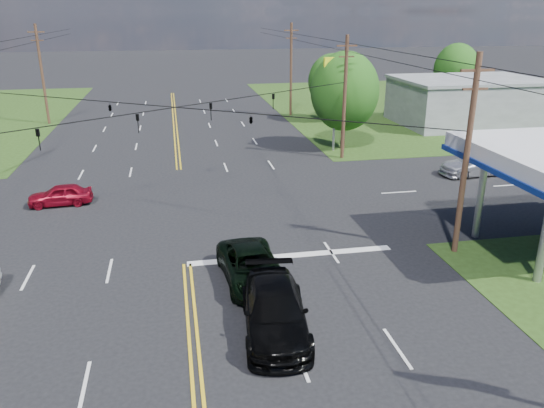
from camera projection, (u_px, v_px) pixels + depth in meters
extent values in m
plane|color=black|center=(182.00, 206.00, 32.12)|extent=(280.00, 280.00, 0.00)
cube|color=#253C13|center=(451.00, 104.00, 67.78)|extent=(46.00, 48.00, 0.03)
cube|color=silver|center=(291.00, 256.00, 25.61)|extent=(10.00, 0.50, 0.02)
cube|color=slate|center=(467.00, 103.00, 55.08)|extent=(14.00, 10.00, 4.40)
cylinder|color=#A5A5AA|center=(481.00, 195.00, 27.02)|extent=(0.36, 0.36, 4.65)
cylinder|color=#492F1E|center=(466.00, 158.00, 24.46)|extent=(0.28, 0.28, 9.50)
cube|color=#492F1E|center=(478.00, 70.00, 23.11)|extent=(1.60, 0.12, 0.12)
cube|color=#492F1E|center=(475.00, 89.00, 23.38)|extent=(1.20, 0.10, 0.10)
cylinder|color=#492F1E|center=(345.00, 99.00, 41.08)|extent=(0.28, 0.28, 9.50)
cube|color=#492F1E|center=(347.00, 46.00, 39.73)|extent=(1.60, 0.12, 0.12)
cube|color=#492F1E|center=(346.00, 57.00, 40.00)|extent=(1.20, 0.10, 0.10)
cylinder|color=#492F1E|center=(42.00, 75.00, 53.99)|extent=(0.28, 0.28, 10.00)
cube|color=#492F1E|center=(36.00, 32.00, 52.55)|extent=(1.60, 0.12, 0.12)
cube|color=#492F1E|center=(37.00, 40.00, 52.82)|extent=(1.20, 0.10, 0.10)
cylinder|color=#492F1E|center=(291.00, 70.00, 58.53)|extent=(0.28, 0.28, 10.00)
cube|color=#492F1E|center=(291.00, 30.00, 57.10)|extent=(1.60, 0.12, 0.12)
cube|color=#492F1E|center=(291.00, 38.00, 57.37)|extent=(1.20, 0.10, 0.10)
imported|color=black|center=(39.00, 140.00, 24.97)|extent=(0.17, 0.21, 1.05)
imported|color=black|center=(138.00, 124.00, 28.57)|extent=(0.17, 0.21, 1.05)
imported|color=black|center=(211.00, 112.00, 31.96)|extent=(0.17, 0.21, 1.05)
imported|color=black|center=(273.00, 102.00, 35.56)|extent=(0.17, 0.21, 1.05)
imported|color=black|center=(110.00, 107.00, 31.98)|extent=(1.24, 0.26, 0.50)
imported|color=black|center=(251.00, 119.00, 28.36)|extent=(1.24, 0.26, 0.50)
cylinder|color=black|center=(410.00, 54.00, 29.50)|extent=(0.04, 100.00, 0.04)
cylinder|color=black|center=(409.00, 65.00, 29.71)|extent=(0.04, 100.00, 0.04)
cylinder|color=#492F1E|center=(343.00, 130.00, 45.08)|extent=(0.36, 0.36, 3.30)
ellipsoid|color=#155216|center=(345.00, 91.00, 43.98)|extent=(5.70, 5.70, 6.60)
cylinder|color=#492F1E|center=(331.00, 108.00, 56.67)|extent=(0.36, 0.36, 2.86)
ellipsoid|color=#155216|center=(332.00, 81.00, 55.72)|extent=(4.94, 4.94, 5.72)
cylinder|color=#492F1E|center=(453.00, 94.00, 65.24)|extent=(0.36, 0.36, 3.08)
ellipsoid|color=#155216|center=(456.00, 69.00, 64.21)|extent=(5.32, 5.32, 6.16)
imported|color=black|center=(252.00, 267.00, 22.92)|extent=(2.81, 5.43, 1.46)
imported|color=black|center=(275.00, 311.00, 19.37)|extent=(2.87, 5.88, 1.65)
imported|color=maroon|center=(60.00, 195.00, 32.17)|extent=(3.84, 1.75, 1.28)
imported|color=silver|center=(477.00, 164.00, 38.12)|extent=(5.59, 2.53, 1.59)
cylinder|color=#A5A5AA|center=(335.00, 105.00, 43.59)|extent=(0.20, 0.20, 7.76)
cube|color=#F9FF1A|center=(337.00, 64.00, 42.47)|extent=(2.14, 0.36, 1.07)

